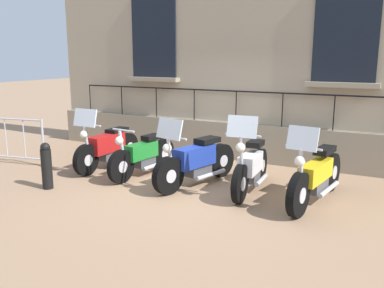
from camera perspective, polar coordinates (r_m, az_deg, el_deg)
ground_plane at (r=7.78m, az=0.13°, el=-5.71°), size 60.00×60.00×0.00m
building_facade at (r=9.83m, az=7.35°, el=18.59°), size 0.82×10.23×7.27m
motorcycle_red at (r=9.04m, az=-11.66°, el=-0.45°), size 2.05×0.67×1.36m
motorcycle_green at (r=8.34m, az=-6.85°, el=-1.62°), size 1.94×0.58×1.03m
motorcycle_blue at (r=7.66m, az=0.52°, el=-2.47°), size 2.10×0.87×1.34m
motorcycle_white at (r=7.34m, az=8.16°, el=-3.29°), size 1.94×0.60×1.45m
motorcycle_yellow at (r=7.04m, az=16.90°, el=-4.41°), size 2.22×0.67×1.38m
bollard at (r=7.92m, az=-19.58°, el=-2.85°), size 0.19×0.19×0.86m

